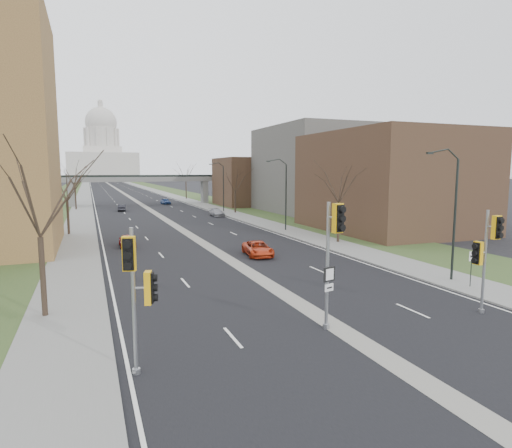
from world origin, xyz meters
TOP-DOWN VIEW (x-y plane):
  - ground at (0.00, 0.00)m, footprint 700.00×700.00m
  - road_surface at (0.00, 150.00)m, footprint 20.00×600.00m
  - median_strip at (0.00, 150.00)m, footprint 1.20×600.00m
  - sidewalk_right at (12.00, 150.00)m, footprint 4.00×600.00m
  - sidewalk_left at (-12.00, 150.00)m, footprint 4.00×600.00m
  - grass_verge_right at (18.00, 150.00)m, footprint 8.00×600.00m
  - grass_verge_left at (-18.00, 150.00)m, footprint 8.00×600.00m
  - commercial_block_near at (24.00, 28.00)m, footprint 16.00×20.00m
  - commercial_block_mid at (28.00, 52.00)m, footprint 18.00×22.00m
  - commercial_block_far at (22.00, 70.00)m, footprint 14.00×14.00m
  - pedestrian_bridge at (0.00, 80.00)m, footprint 34.00×3.00m
  - capitol at (0.00, 320.00)m, footprint 48.00×42.00m
  - streetlight_near at (10.99, 6.00)m, footprint 2.61×0.20m
  - streetlight_mid at (10.99, 32.00)m, footprint 2.61×0.20m
  - streetlight_far at (10.99, 58.00)m, footprint 2.61×0.20m
  - tree_left_a at (-13.00, 8.00)m, footprint 7.20×7.20m
  - tree_left_b at (-13.00, 38.00)m, footprint 6.75×6.75m
  - tree_left_c at (-13.00, 72.00)m, footprint 7.65×7.65m
  - tree_right_a at (13.00, 22.00)m, footprint 7.20×7.20m
  - tree_right_b at (13.00, 55.00)m, footprint 6.30×6.30m
  - tree_right_c at (13.00, 95.00)m, footprint 7.65×7.65m
  - signal_pole_left at (-9.21, -0.18)m, footprint 1.17×0.91m
  - signal_pole_median at (-0.46, 1.16)m, footprint 0.77×1.00m
  - signal_pole_right at (7.97, 0.26)m, footprint 0.99×0.94m
  - speed_limit_sign at (11.49, 4.19)m, footprint 0.49×0.05m
  - car_left_near at (-7.36, 27.61)m, footprint 1.52×3.69m
  - car_left_far at (-5.12, 66.37)m, footprint 1.66×3.86m
  - car_right_near at (2.86, 18.79)m, footprint 2.64×4.73m
  - car_right_mid at (8.59, 51.41)m, footprint 1.88×4.31m
  - car_right_far at (5.04, 79.51)m, footprint 1.95×3.99m

SIDE VIEW (x-z plane):
  - ground at x=0.00m, z-range 0.00..0.00m
  - median_strip at x=0.00m, z-range -0.01..0.01m
  - road_surface at x=0.00m, z-range 0.00..0.01m
  - grass_verge_right at x=18.00m, z-range 0.00..0.10m
  - grass_verge_left at x=-18.00m, z-range 0.00..0.10m
  - sidewalk_right at x=12.00m, z-range 0.00..0.12m
  - sidewalk_left at x=-12.00m, z-range 0.00..0.12m
  - car_right_mid at x=8.59m, z-range 0.00..1.23m
  - car_left_far at x=-5.12m, z-range 0.00..1.24m
  - car_right_near at x=2.86m, z-range 0.00..1.25m
  - car_left_near at x=-7.36m, z-range 0.00..1.25m
  - car_right_far at x=5.04m, z-range 0.00..1.31m
  - speed_limit_sign at x=11.49m, z-range 0.54..2.80m
  - signal_pole_right at x=7.97m, z-range 0.84..6.24m
  - signal_pole_left at x=-9.21m, z-range 0.84..6.24m
  - signal_pole_median at x=-0.46m, z-range 1.18..7.15m
  - pedestrian_bridge at x=0.00m, z-range 1.62..8.07m
  - commercial_block_far at x=22.00m, z-range 0.00..10.00m
  - tree_right_b at x=13.00m, z-range 1.71..9.93m
  - commercial_block_near at x=24.00m, z-range 0.00..12.00m
  - tree_left_b at x=-13.00m, z-range 1.82..10.63m
  - tree_left_a at x=-13.00m, z-range 1.94..11.34m
  - tree_right_a at x=13.00m, z-range 1.94..11.34m
  - streetlight_near at x=10.99m, z-range 2.60..11.30m
  - streetlight_mid at x=10.99m, z-range 2.60..11.30m
  - streetlight_far at x=10.99m, z-range 2.60..11.30m
  - tree_left_c at x=-13.00m, z-range 2.05..12.04m
  - tree_right_c at x=13.00m, z-range 2.05..12.04m
  - commercial_block_mid at x=28.00m, z-range 0.00..15.00m
  - capitol at x=0.00m, z-range -9.28..46.47m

